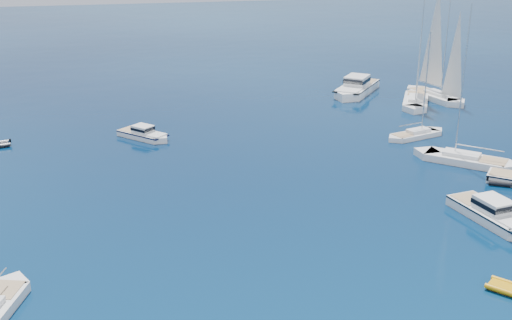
{
  "coord_description": "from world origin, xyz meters",
  "views": [
    {
      "loc": [
        -14.44,
        -31.67,
        23.53
      ],
      "look_at": [
        -0.74,
        25.73,
        2.2
      ],
      "focal_mm": 44.18,
      "sensor_mm": 36.0,
      "label": 1
    }
  ],
  "objects": [
    {
      "name": "motor_cruiser_right",
      "position": [
        17.02,
        11.64,
        0.0
      ],
      "size": [
        4.55,
        10.41,
        2.64
      ],
      "primitive_type": null,
      "rotation": [
        0.0,
        0.0,
        3.29
      ],
      "color": "white",
      "rests_on": "ground"
    },
    {
      "name": "motor_cruiser_distant",
      "position": [
        22.84,
        57.68,
        0.0
      ],
      "size": [
        11.74,
        12.95,
        3.52
      ],
      "primitive_type": null,
      "rotation": [
        0.0,
        0.0,
        2.45
      ],
      "color": "white",
      "rests_on": "ground"
    },
    {
      "name": "motor_cruiser_horizon",
      "position": [
        -10.76,
        42.39,
        0.0
      ],
      "size": [
        7.0,
        7.37,
        2.04
      ],
      "primitive_type": null,
      "rotation": [
        0.0,
        0.0,
        3.88
      ],
      "color": "white",
      "rests_on": "ground"
    },
    {
      "name": "sailboat_mid_r",
      "position": [
        22.53,
        25.39,
        0.0
      ],
      "size": [
        10.77,
        10.52,
        17.57
      ],
      "primitive_type": null,
      "rotation": [
        0.0,
        0.0,
        0.81
      ],
      "color": "silver",
      "rests_on": "ground"
    },
    {
      "name": "sailboat_centre",
      "position": [
        21.61,
        35.14,
        0.0
      ],
      "size": [
        9.28,
        4.74,
        13.2
      ],
      "primitive_type": null,
      "rotation": [
        0.0,
        0.0,
        4.99
      ],
      "color": "silver",
      "rests_on": "ground"
    },
    {
      "name": "sailboat_sails_r",
      "position": [
        33.09,
        51.74,
        0.0
      ],
      "size": [
        6.02,
        13.28,
        18.91
      ],
      "primitive_type": null,
      "rotation": [
        0.0,
        0.0,
        3.36
      ],
      "color": "white",
      "rests_on": "ground"
    },
    {
      "name": "sailboat_sails_far",
      "position": [
        28.94,
        49.67,
        0.0
      ],
      "size": [
        9.24,
        12.95,
        19.03
      ],
      "primitive_type": null,
      "rotation": [
        0.0,
        0.0,
        2.63
      ],
      "color": "white",
      "rests_on": "ground"
    },
    {
      "name": "tender_grey_near",
      "position": [
        22.83,
        18.93,
        0.0
      ],
      "size": [
        3.42,
        2.98,
        0.95
      ],
      "primitive_type": null,
      "rotation": [
        0.0,
        0.0,
        4.17
      ],
      "color": "black",
      "rests_on": "ground"
    }
  ]
}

